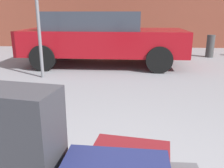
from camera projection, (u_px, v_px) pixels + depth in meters
name	position (u px, v px, depth m)	size (l,w,h in m)	color
suitcase_maroon_center	(130.00, 165.00, 1.57)	(0.50, 0.36, 0.21)	maroon
suitcase_charcoal_front_right	(24.00, 151.00, 1.29)	(0.39, 0.26, 0.69)	#2D2D33
parked_car	(101.00, 37.00, 6.58)	(4.33, 1.99, 1.42)	maroon
bollard_kerb_near	(210.00, 46.00, 7.84)	(0.25, 0.25, 0.71)	#383838
no_parking_sign	(37.00, 8.00, 5.04)	(0.50, 0.07, 2.39)	slate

